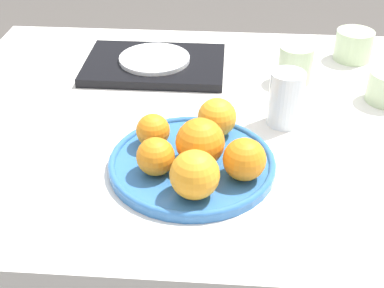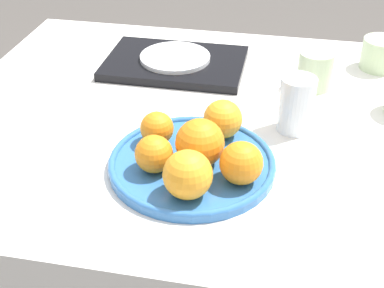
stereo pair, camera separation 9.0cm
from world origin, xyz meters
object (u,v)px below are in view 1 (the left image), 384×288
(orange_5, at_px, (244,159))
(serving_tray, at_px, (155,65))
(orange_2, at_px, (195,175))
(cup_1, at_px, (354,45))
(water_glass, at_px, (286,99))
(cup_2, at_px, (295,64))
(orange_4, at_px, (153,131))
(orange_3, at_px, (156,157))
(side_plate, at_px, (154,59))
(fruit_platter, at_px, (192,163))
(orange_0, at_px, (200,142))
(orange_1, at_px, (217,117))

(orange_5, distance_m, serving_tray, 0.47)
(orange_2, xyz_separation_m, cup_1, (0.34, 0.56, -0.02))
(water_glass, height_order, cup_2, water_glass)
(orange_4, distance_m, serving_tray, 0.34)
(orange_4, height_order, cup_1, orange_4)
(orange_2, bearing_deg, orange_3, 141.70)
(orange_3, relative_size, side_plate, 0.39)
(orange_2, distance_m, side_plate, 0.49)
(orange_4, height_order, cup_2, cup_2)
(fruit_platter, xyz_separation_m, serving_tray, (-0.12, 0.38, -0.00))
(orange_4, distance_m, cup_2, 0.41)
(fruit_platter, height_order, cup_2, cup_2)
(fruit_platter, xyz_separation_m, orange_3, (-0.06, -0.04, 0.04))
(water_glass, relative_size, cup_2, 1.32)
(orange_0, relative_size, orange_3, 1.30)
(orange_1, height_order, orange_2, orange_2)
(orange_1, xyz_separation_m, orange_3, (-0.10, -0.13, -0.00))
(orange_5, bearing_deg, orange_4, 152.63)
(orange_1, bearing_deg, fruit_platter, -113.18)
(serving_tray, bearing_deg, orange_2, -74.97)
(fruit_platter, xyz_separation_m, water_glass, (0.17, 0.16, 0.04))
(orange_3, relative_size, orange_5, 0.90)
(orange_3, relative_size, water_glass, 0.59)
(water_glass, distance_m, cup_1, 0.36)
(orange_0, relative_size, cup_2, 1.01)
(orange_2, distance_m, orange_5, 0.09)
(orange_1, height_order, side_plate, orange_1)
(orange_3, bearing_deg, orange_2, -38.30)
(orange_0, xyz_separation_m, orange_3, (-0.07, -0.03, -0.01))
(orange_2, height_order, orange_4, orange_2)
(orange_1, relative_size, orange_4, 1.18)
(orange_4, height_order, water_glass, water_glass)
(fruit_platter, distance_m, serving_tray, 0.40)
(side_plate, bearing_deg, cup_2, -7.07)
(orange_5, bearing_deg, cup_2, 73.20)
(water_glass, relative_size, cup_1, 1.23)
(orange_2, distance_m, cup_1, 0.66)
(serving_tray, bearing_deg, orange_4, -82.72)
(orange_0, bearing_deg, cup_2, 61.34)
(orange_1, bearing_deg, cup_1, 50.45)
(fruit_platter, relative_size, orange_3, 4.50)
(orange_2, relative_size, orange_3, 1.23)
(fruit_platter, xyz_separation_m, cup_1, (0.35, 0.47, 0.03))
(orange_4, xyz_separation_m, side_plate, (-0.04, 0.34, -0.02))
(side_plate, bearing_deg, fruit_platter, -73.15)
(orange_5, bearing_deg, serving_tray, 115.88)
(fruit_platter, xyz_separation_m, cup_2, (0.20, 0.34, 0.03))
(fruit_platter, relative_size, orange_2, 3.67)
(orange_4, bearing_deg, serving_tray, 97.28)
(fruit_platter, height_order, orange_0, orange_0)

